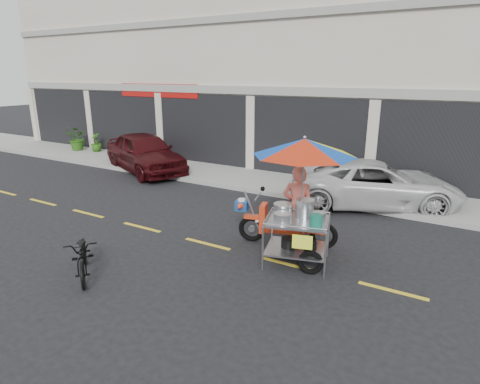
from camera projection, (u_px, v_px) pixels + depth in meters
The scene contains 9 objects.
ground at pixel (289, 265), 8.08m from camera, with size 90.00×90.00×0.00m, color black.
sidewalk at pixel (360, 193), 12.59m from camera, with size 45.00×3.00×0.15m, color gray.
centerline at pixel (289, 264), 8.08m from camera, with size 42.00×0.10×0.01m, color gold.
maroon_sedan at pixel (145, 152), 15.47m from camera, with size 1.80×4.48×1.53m, color #33080B.
white_pickup at pixel (375, 184), 11.48m from camera, with size 2.18×4.74×1.32m, color silver.
plant_tall at pixel (78, 138), 19.12m from camera, with size 1.02×0.89×1.14m, color #285714.
plant_short at pixel (96, 142), 18.81m from camera, with size 0.49×0.49×0.88m, color #285714.
near_bicycle at pixel (83, 256), 7.53m from camera, with size 0.55×1.58×0.83m, color black.
food_vendor_rig at pixel (300, 181), 8.02m from camera, with size 2.96×2.44×2.59m.
Camera 1 is at (2.88, -6.81, 3.71)m, focal length 30.00 mm.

